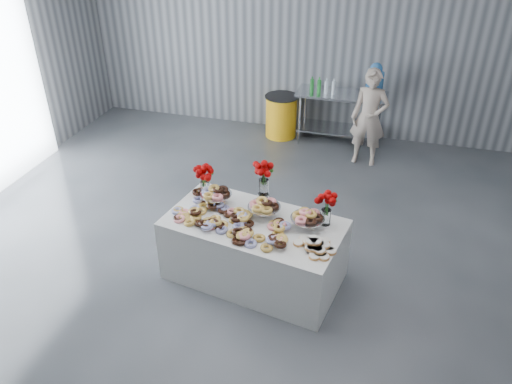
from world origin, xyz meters
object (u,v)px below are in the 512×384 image
display_table (254,250)px  trash_barrel (281,116)px  prep_table (341,109)px  water_jug (375,81)px  person (369,118)px

display_table → trash_barrel: (-0.58, 3.78, 0.00)m
prep_table → water_jug: water_jug is taller
prep_table → water_jug: size_ratio=2.71×
prep_table → water_jug: bearing=-0.0°
display_table → water_jug: bearing=76.0°
display_table → trash_barrel: bearing=98.8°
display_table → prep_table: 3.82m
water_jug → prep_table: bearing=180.0°
display_table → person: person is taller
person → trash_barrel: (-1.54, 0.61, -0.39)m
prep_table → water_jug: 0.73m
display_table → water_jug: (0.94, 3.78, 0.77)m
display_table → trash_barrel: size_ratio=2.54×
water_jug → trash_barrel: (-1.53, 0.00, -0.77)m
water_jug → person: person is taller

